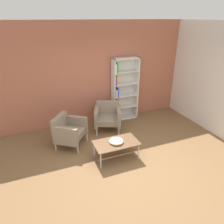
{
  "coord_description": "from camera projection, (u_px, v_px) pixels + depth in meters",
  "views": [
    {
      "loc": [
        -1.69,
        -3.27,
        2.96
      ],
      "look_at": [
        -0.05,
        0.84,
        0.95
      ],
      "focal_mm": 33.71,
      "sensor_mm": 36.0,
      "label": 1
    }
  ],
  "objects": [
    {
      "name": "ground_plane",
      "position": [
        128.0,
        166.0,
        4.56
      ],
      "size": [
        8.32,
        8.32,
        0.0
      ],
      "primitive_type": "plane",
      "color": "brown"
    },
    {
      "name": "brick_back_panel",
      "position": [
        93.0,
        74.0,
        6.04
      ],
      "size": [
        6.4,
        0.12,
        2.9
      ],
      "primitive_type": "cube",
      "color": "#B2664C",
      "rests_on": "ground_plane"
    },
    {
      "name": "plaster_right_partition",
      "position": [
        220.0,
        81.0,
        5.44
      ],
      "size": [
        0.12,
        5.2,
        2.9
      ],
      "primitive_type": "cube",
      "color": "silver",
      "rests_on": "ground_plane"
    },
    {
      "name": "bookshelf_tall",
      "position": [
        123.0,
        90.0,
        6.37
      ],
      "size": [
        0.8,
        0.3,
        1.9
      ],
      "color": "silver",
      "rests_on": "ground_plane"
    },
    {
      "name": "coffee_table_low",
      "position": [
        116.0,
        144.0,
        4.71
      ],
      "size": [
        1.0,
        0.56,
        0.4
      ],
      "color": "brown",
      "rests_on": "ground_plane"
    },
    {
      "name": "decorative_bowl",
      "position": [
        116.0,
        141.0,
        4.68
      ],
      "size": [
        0.32,
        0.32,
        0.05
      ],
      "color": "beige",
      "rests_on": "coffee_table_low"
    },
    {
      "name": "armchair_corner_red",
      "position": [
        108.0,
        116.0,
        5.91
      ],
      "size": [
        0.9,
        0.86,
        0.78
      ],
      "rotation": [
        0.0,
        0.0,
        -0.37
      ],
      "color": "gray",
      "rests_on": "ground_plane"
    },
    {
      "name": "armchair_spare_guest",
      "position": [
        68.0,
        130.0,
        5.17
      ],
      "size": [
        0.93,
        0.95,
        0.78
      ],
      "rotation": [
        0.0,
        0.0,
        0.94
      ],
      "color": "gray",
      "rests_on": "ground_plane"
    }
  ]
}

